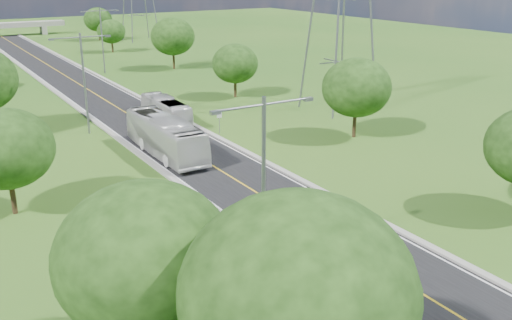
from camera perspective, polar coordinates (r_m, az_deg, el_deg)
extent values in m
plane|color=#255217|center=(75.80, -15.10, 5.93)|extent=(260.00, 260.00, 0.00)
cube|color=black|center=(81.45, -16.36, 6.71)|extent=(8.00, 150.00, 0.06)
cube|color=gray|center=(80.46, -19.28, 6.33)|extent=(0.50, 150.00, 0.22)
cube|color=gray|center=(82.62, -13.52, 7.16)|extent=(0.50, 150.00, 0.22)
cylinder|color=slate|center=(57.49, -3.68, 3.80)|extent=(0.08, 0.08, 2.40)
cube|color=white|center=(57.26, -3.69, 4.57)|extent=(0.55, 0.04, 0.70)
cube|color=gray|center=(154.95, -20.48, 12.08)|extent=(1.20, 3.00, 2.00)
cylinder|color=slate|center=(29.55, 0.76, -3.15)|extent=(0.22, 0.22, 10.00)
cylinder|color=slate|center=(27.45, -1.68, 5.22)|extent=(2.80, 0.12, 0.12)
cylinder|color=slate|center=(28.91, 3.16, 5.90)|extent=(2.80, 0.12, 0.12)
cube|color=slate|center=(26.86, -4.09, 4.76)|extent=(0.50, 0.25, 0.18)
cube|color=slate|center=(29.66, 5.23, 6.08)|extent=(0.50, 0.25, 0.18)
cylinder|color=slate|center=(59.07, -16.76, 7.23)|extent=(0.22, 0.22, 10.00)
cylinder|color=slate|center=(58.05, -18.54, 11.48)|extent=(2.80, 0.12, 0.12)
cylinder|color=slate|center=(58.75, -15.84, 11.81)|extent=(2.80, 0.12, 0.12)
cube|color=slate|center=(57.77, -19.80, 11.27)|extent=(0.50, 0.25, 0.18)
cube|color=slate|center=(59.13, -14.61, 11.91)|extent=(0.50, 0.25, 0.18)
cylinder|color=slate|center=(93.70, -15.12, 11.40)|extent=(0.22, 0.22, 10.00)
cylinder|color=slate|center=(92.88, -16.21, 14.11)|extent=(2.80, 0.12, 0.12)
cylinder|color=slate|center=(93.68, -14.52, 14.28)|extent=(2.80, 0.12, 0.12)
cube|color=slate|center=(92.54, -17.00, 13.99)|extent=(0.50, 0.25, 0.18)
cube|color=slate|center=(94.08, -13.74, 14.33)|extent=(0.50, 0.25, 0.18)
ellipsoid|color=#17320D|center=(22.96, -11.03, -9.56)|extent=(7.14, 7.14, 6.07)
cylinder|color=black|center=(42.07, -23.14, -3.23)|extent=(0.36, 0.36, 2.70)
ellipsoid|color=#17320D|center=(41.03, -23.73, 1.05)|extent=(6.30, 6.30, 5.36)
ellipsoid|color=#17320D|center=(19.22, 4.19, -13.14)|extent=(7.98, 7.98, 6.78)
cylinder|color=black|center=(57.02, 9.82, 3.68)|extent=(0.36, 0.36, 2.88)
ellipsoid|color=#17320D|center=(56.22, 10.02, 7.15)|extent=(6.72, 6.72, 5.71)
cylinder|color=black|center=(74.02, -2.08, 7.27)|extent=(0.36, 0.36, 2.52)
ellipsoid|color=#17320D|center=(73.46, -2.11, 9.62)|extent=(5.88, 5.88, 5.00)
cylinder|color=black|center=(96.04, -8.23, 9.92)|extent=(0.36, 0.36, 3.06)
ellipsoid|color=#17320D|center=(95.55, -8.33, 12.14)|extent=(7.14, 7.14, 6.07)
cylinder|color=black|center=(117.52, -14.17, 10.97)|extent=(0.36, 0.36, 2.34)
ellipsoid|color=#17320D|center=(117.19, -14.28, 12.36)|extent=(5.46, 5.46, 4.64)
cylinder|color=black|center=(137.51, -15.41, 12.01)|extent=(0.36, 0.36, 2.70)
ellipsoid|color=#17320D|center=(137.20, -15.53, 13.38)|extent=(6.30, 6.30, 5.36)
imported|color=silver|center=(62.25, -9.02, 4.96)|extent=(2.50, 9.67, 2.68)
imported|color=silver|center=(51.21, -9.06, 2.40)|extent=(2.98, 12.39, 3.45)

